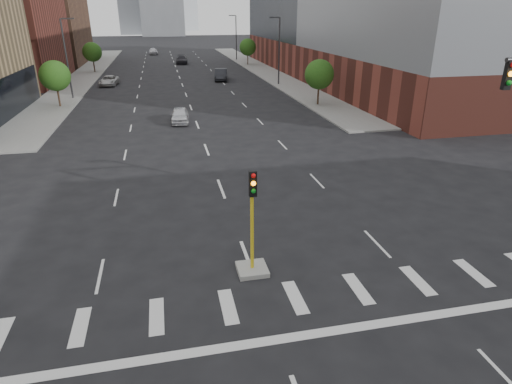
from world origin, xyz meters
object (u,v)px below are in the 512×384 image
object	(u,v)px
median_traffic_signal	(252,251)
car_deep_right	(182,60)
car_far_left	(109,81)
car_distant	(153,51)
car_near_left	(180,115)
car_mid_right	(221,75)

from	to	relation	value
median_traffic_signal	car_deep_right	world-z (taller)	median_traffic_signal
car_far_left	car_distant	size ratio (longest dim) A/B	0.99
car_near_left	car_mid_right	bearing A→B (deg)	78.32
car_mid_right	car_far_left	bearing A→B (deg)	-165.43
car_near_left	car_mid_right	distance (m)	27.16
car_distant	median_traffic_signal	bearing A→B (deg)	-88.90
car_deep_right	car_distant	world-z (taller)	car_distant
car_mid_right	car_distant	world-z (taller)	car_mid_right
car_mid_right	car_far_left	world-z (taller)	car_mid_right
car_mid_right	car_distant	distance (m)	47.39
median_traffic_signal	car_mid_right	distance (m)	52.69
car_far_left	car_deep_right	distance (m)	28.13
car_far_left	car_distant	xyz separation A→B (m)	(6.02, 47.70, 0.16)
car_near_left	car_deep_right	distance (m)	50.31
car_near_left	car_deep_right	size ratio (longest dim) A/B	0.75
car_far_left	car_mid_right	bearing A→B (deg)	11.55
median_traffic_signal	car_distant	xyz separation A→B (m)	(-4.18, 98.60, -0.15)
car_mid_right	car_far_left	xyz separation A→B (m)	(-16.30, -1.44, -0.19)
car_deep_right	median_traffic_signal	bearing A→B (deg)	-86.27
median_traffic_signal	car_near_left	distance (m)	26.31
car_near_left	car_far_left	size ratio (longest dim) A/B	0.85
car_near_left	car_distant	size ratio (longest dim) A/B	0.84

